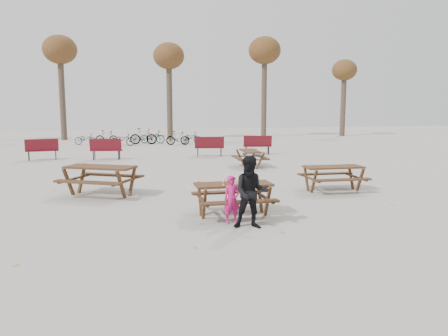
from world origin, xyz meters
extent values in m
plane|color=gray|center=(0.00, 0.00, 0.00)|extent=(80.00, 80.00, 0.00)
cube|color=#3C2716|center=(0.00, 0.00, 0.75)|extent=(1.80, 0.70, 0.05)
cube|color=#3C2716|center=(0.00, -0.60, 0.45)|extent=(1.80, 0.25, 0.05)
cube|color=#3C2716|center=(0.00, 0.60, 0.45)|extent=(1.80, 0.25, 0.05)
cylinder|color=#3C2716|center=(-0.75, -0.30, 0.36)|extent=(0.08, 0.08, 0.73)
cylinder|color=#3C2716|center=(-0.75, 0.30, 0.36)|extent=(0.08, 0.08, 0.73)
cylinder|color=#3C2716|center=(0.75, -0.30, 0.36)|extent=(0.08, 0.08, 0.73)
cylinder|color=#3C2716|center=(0.75, 0.30, 0.36)|extent=(0.08, 0.08, 0.73)
cube|color=silver|center=(0.07, -0.04, 0.79)|extent=(0.18, 0.11, 0.03)
ellipsoid|color=tan|center=(0.07, -0.04, 0.83)|extent=(0.14, 0.06, 0.05)
cylinder|color=silver|center=(-0.28, -0.22, 0.85)|extent=(0.06, 0.06, 0.15)
cylinder|color=#FF480D|center=(-0.28, -0.22, 0.83)|extent=(0.07, 0.07, 0.05)
cylinder|color=white|center=(-0.28, -0.22, 0.94)|extent=(0.03, 0.03, 0.02)
imported|color=#D11A6D|center=(-0.20, -0.68, 0.54)|extent=(0.41, 0.29, 1.07)
imported|color=black|center=(0.10, -1.13, 0.77)|extent=(0.87, 0.75, 1.55)
imported|color=black|center=(-5.04, 20.68, 0.40)|extent=(1.60, 1.00, 0.79)
imported|color=black|center=(-3.68, 20.98, 0.46)|extent=(1.61, 0.87, 0.93)
imported|color=black|center=(-2.64, 19.12, 0.43)|extent=(1.72, 1.00, 0.85)
imported|color=black|center=(-1.24, 20.23, 0.54)|extent=(1.86, 0.83, 1.08)
imported|color=black|center=(-0.59, 20.95, 0.46)|extent=(1.85, 1.18, 0.92)
imported|color=black|center=(0.97, 19.21, 0.47)|extent=(1.61, 0.78, 0.93)
imported|color=black|center=(1.96, 20.17, 0.41)|extent=(1.65, 1.11, 0.82)
cylinder|color=#382B21|center=(-7.00, 25.50, 3.15)|extent=(0.44, 0.44, 6.30)
ellipsoid|color=brown|center=(-7.00, 25.50, 6.75)|extent=(2.52, 2.52, 2.14)
cylinder|color=#382B21|center=(1.00, 24.50, 2.97)|extent=(0.44, 0.44, 5.95)
ellipsoid|color=brown|center=(1.00, 24.50, 6.38)|extent=(2.38, 2.38, 2.02)
cylinder|color=#382B21|center=(9.00, 25.50, 3.32)|extent=(0.44, 0.44, 6.65)
ellipsoid|color=brown|center=(9.00, 25.50, 7.12)|extent=(2.66, 2.66, 2.26)
cylinder|color=#382B21|center=(16.00, 25.00, 2.62)|extent=(0.44, 0.44, 5.25)
ellipsoid|color=brown|center=(16.00, 25.00, 5.62)|extent=(2.10, 2.10, 1.79)
camera|label=1|loc=(-2.45, -9.80, 2.58)|focal=35.00mm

